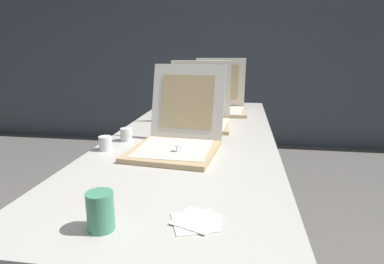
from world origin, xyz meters
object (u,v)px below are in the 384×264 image
(table, at_px, (193,143))
(cup_printed_front, at_px, (100,211))
(pizza_box_front, at_px, (177,139))
(cup_white_near_left, at_px, (105,143))
(cup_white_near_center, at_px, (126,134))
(pizza_box_middle, at_px, (199,116))
(napkin_pile, at_px, (196,221))
(pizza_box_back, at_px, (220,105))

(table, height_order, cup_printed_front, cup_printed_front)
(pizza_box_front, distance_m, cup_white_near_left, 0.34)
(cup_white_near_left, xyz_separation_m, cup_white_near_center, (0.04, 0.17, 0.00))
(table, distance_m, cup_printed_front, 1.00)
(cup_white_near_left, bearing_deg, cup_white_near_center, 75.91)
(cup_white_near_center, bearing_deg, pizza_box_middle, 50.56)
(cup_printed_front, xyz_separation_m, napkin_pile, (0.24, 0.07, -0.05))
(cup_white_near_left, height_order, cup_printed_front, cup_printed_front)
(cup_white_near_center, relative_size, napkin_pile, 0.42)
(cup_white_near_left, xyz_separation_m, napkin_pile, (0.51, -0.58, -0.03))
(pizza_box_front, bearing_deg, cup_white_near_left, -165.01)
(table, xyz_separation_m, cup_printed_front, (-0.09, -0.99, 0.10))
(cup_printed_front, relative_size, napkin_pile, 0.66)
(pizza_box_middle, xyz_separation_m, cup_white_near_left, (-0.37, -0.56, -0.02))
(pizza_box_middle, bearing_deg, pizza_box_back, 75.07)
(cup_white_near_left, bearing_deg, pizza_box_back, 65.46)
(pizza_box_front, distance_m, pizza_box_back, 0.97)
(pizza_box_middle, relative_size, pizza_box_back, 0.99)
(cup_white_near_center, relative_size, cup_printed_front, 0.63)
(napkin_pile, bearing_deg, cup_white_near_center, 122.20)
(cup_white_near_left, relative_size, napkin_pile, 0.42)
(cup_white_near_center, bearing_deg, pizza_box_back, 63.58)
(table, xyz_separation_m, pizza_box_front, (-0.03, -0.29, 0.10))
(cup_printed_front, height_order, napkin_pile, cup_printed_front)
(pizza_box_front, relative_size, pizza_box_back, 1.28)
(pizza_box_front, xyz_separation_m, napkin_pile, (0.18, -0.63, -0.05))
(cup_white_near_center, distance_m, napkin_pile, 0.88)
(table, xyz_separation_m, pizza_box_back, (0.10, 0.68, 0.10))
(pizza_box_front, relative_size, pizza_box_middle, 1.29)
(pizza_box_middle, xyz_separation_m, cup_white_near_center, (-0.32, -0.39, -0.02))
(table, relative_size, napkin_pile, 14.49)
(pizza_box_front, bearing_deg, cup_printed_front, -88.74)
(pizza_box_middle, relative_size, cup_white_near_left, 6.00)
(cup_white_near_left, relative_size, cup_white_near_center, 1.00)
(pizza_box_back, distance_m, cup_white_near_left, 1.12)
(table, distance_m, pizza_box_front, 0.31)
(cup_printed_front, bearing_deg, pizza_box_middle, 85.45)
(pizza_box_middle, bearing_deg, cup_white_near_center, -132.25)
(cup_white_near_left, bearing_deg, pizza_box_middle, 56.86)
(pizza_box_middle, height_order, napkin_pile, pizza_box_middle)
(pizza_box_back, xyz_separation_m, cup_printed_front, (-0.19, -1.66, -0.00))
(table, bearing_deg, pizza_box_back, 81.68)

